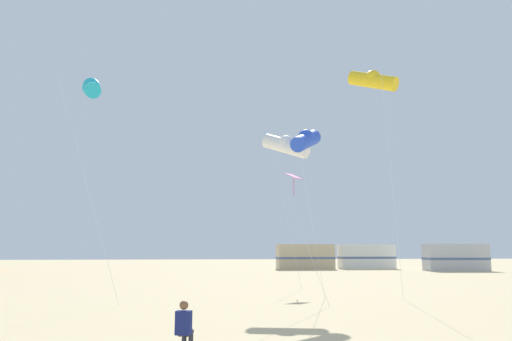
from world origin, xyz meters
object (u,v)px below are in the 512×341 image
Objects in this scene: kite_flyer_standing at (185,325)px; kite_tube_cyan at (91,88)px; kite_tube_gold at (373,80)px; kite_tube_blue at (306,140)px; rv_van_white at (366,257)px; rv_van_silver at (455,257)px; kite_diamond_rainbow at (293,180)px; rv_van_tan at (305,257)px; kite_tube_white at (286,145)px.

kite_flyer_standing is 0.11× the size of kite_tube_cyan.
kite_tube_gold is 4.72m from kite_tube_blue.
kite_tube_gold is 1.40× the size of kite_tube_blue.
kite_tube_gold reaches higher than kite_flyer_standing.
rv_van_silver is (7.46, -6.69, 0.00)m from rv_van_white.
kite_flyer_standing is 0.18× the size of rv_van_silver.
kite_diamond_rainbow is 1.07× the size of rv_van_tan.
kite_tube_white is 1.01× the size of kite_tube_blue.
rv_van_tan is at bearing -171.30° from rv_van_white.
kite_tube_gold is at bearing -107.39° from rv_van_white.
kite_diamond_rainbow is (1.54, 6.24, -0.81)m from kite_tube_white.
rv_van_tan is at bearing -90.74° from kite_flyer_standing.
kite_tube_blue is 0.78× the size of kite_tube_cyan.
rv_van_white is at bearing 54.44° from kite_tube_cyan.
kite_tube_white is 5.31m from kite_tube_gold.
kite_tube_gold is (4.15, -1.09, 3.12)m from kite_tube_white.
kite_flyer_standing is 46.67m from rv_van_silver.
kite_flyer_standing is 13.07m from kite_tube_blue.
kite_diamond_rainbow reaches higher than rv_van_silver.
kite_tube_blue reaches higher than kite_diamond_rainbow.
kite_tube_blue is at bearing -102.97° from rv_van_tan.
rv_van_tan is 16.03m from rv_van_silver.
kite_tube_blue is at bearing -3.03° from kite_tube_cyan.
kite_tube_blue is at bearing -112.23° from rv_van_white.
kite_flyer_standing is at bearing -108.32° from kite_diamond_rainbow.
rv_van_silver is (22.69, 26.46, -5.94)m from kite_tube_white.
kite_tube_blue reaches higher than kite_flyer_standing.
kite_tube_blue is 38.05m from rv_van_white.
rv_van_silver is (27.05, 38.03, 0.78)m from kite_flyer_standing.
kite_tube_cyan is at bearing -118.23° from rv_van_tan.
rv_van_silver is at bearing -21.68° from rv_van_tan.
kite_diamond_rainbow reaches higher than kite_flyer_standing.
rv_van_white is 10.02m from rv_van_silver.
kite_diamond_rainbow is at bearing 83.71° from kite_tube_blue.
kite_tube_cyan is (-13.34, 0.10, -0.88)m from kite_tube_gold.
kite_tube_gold is at bearing -14.75° from kite_tube_white.
kite_diamond_rainbow is 1.08× the size of rv_van_white.
kite_tube_cyan is 1.59× the size of rv_van_white.
kite_tube_gold is (8.51, 10.48, 9.83)m from kite_flyer_standing.
kite_flyer_standing is 45.27m from rv_van_tan.
kite_tube_blue is 36.08m from rv_van_silver.
kite_diamond_rainbow reaches higher than rv_van_white.
rv_van_white is (19.59, 44.72, 0.78)m from kite_flyer_standing.
kite_tube_gold is 1.72× the size of rv_van_tan.
kite_tube_gold is 34.42m from rv_van_silver.
kite_flyer_standing is at bearing -113.12° from rv_van_white.
rv_van_tan is at bearing 62.99° from kite_tube_cyan.
kite_tube_gold reaches higher than kite_tube_cyan.
kite_tube_blue is at bearing -65.72° from kite_tube_white.
kite_tube_cyan is (-9.87, 0.52, 2.29)m from kite_tube_blue.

